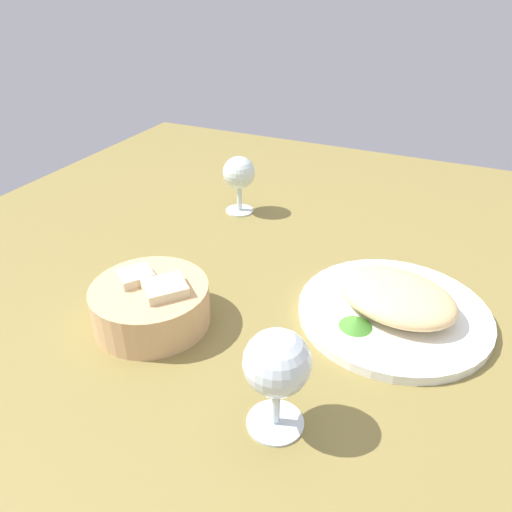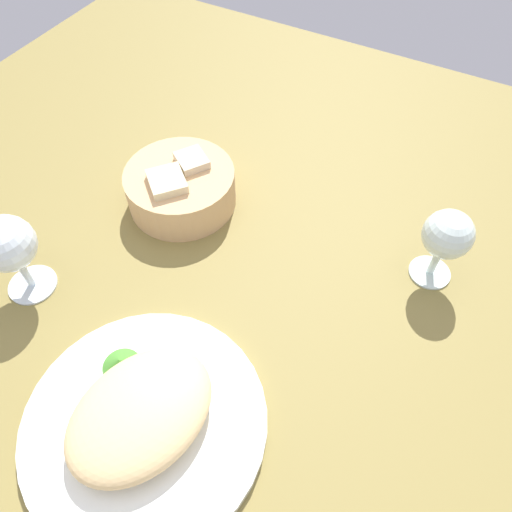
{
  "view_description": "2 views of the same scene",
  "coord_description": "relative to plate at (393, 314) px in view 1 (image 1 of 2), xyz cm",
  "views": [
    {
      "loc": [
        -22.31,
        59.38,
        44.16
      ],
      "look_at": [
        5.19,
        0.11,
        4.78
      ],
      "focal_mm": 34.44,
      "sensor_mm": 36.0,
      "label": 1
    },
    {
      "loc": [
        -26.58,
        -19.5,
        55.37
      ],
      "look_at": [
        8.21,
        -0.59,
        3.11
      ],
      "focal_mm": 34.32,
      "sensor_mm": 36.0,
      "label": 2
    }
  ],
  "objects": [
    {
      "name": "bread_basket",
      "position": [
        30.7,
        15.24,
        2.51
      ],
      "size": [
        16.34,
        16.34,
        7.33
      ],
      "color": "tan",
      "rests_on": "ground_plane"
    },
    {
      "name": "ground_plane",
      "position": [
        16.59,
        -0.26,
        -1.7
      ],
      "size": [
        140.0,
        140.0,
        2.0
      ],
      "primitive_type": "cube",
      "color": "olive"
    },
    {
      "name": "omelette",
      "position": [
        0.0,
        0.0,
        2.93
      ],
      "size": [
        19.82,
        16.84,
        4.46
      ],
      "primitive_type": "ellipsoid",
      "rotation": [
        0.0,
        0.0,
        -0.26
      ],
      "color": "#EDC787",
      "rests_on": "plate"
    },
    {
      "name": "lettuce_garnish",
      "position": [
        3.98,
        5.92,
        1.55
      ],
      "size": [
        4.6,
        4.6,
        1.69
      ],
      "primitive_type": "cone",
      "color": "#458C2D",
      "rests_on": "plate"
    },
    {
      "name": "plate",
      "position": [
        0.0,
        0.0,
        0.0
      ],
      "size": [
        27.3,
        27.3,
        1.4
      ],
      "primitive_type": "cylinder",
      "color": "white",
      "rests_on": "ground_plane"
    },
    {
      "name": "wine_glass_near",
      "position": [
        35.73,
        -22.22,
        7.07
      ],
      "size": [
        6.44,
        6.44,
        11.61
      ],
      "color": "silver",
      "rests_on": "ground_plane"
    },
    {
      "name": "wine_glass_far",
      "position": [
        7.98,
        24.51,
        7.77
      ],
      "size": [
        7.19,
        7.19,
        12.69
      ],
      "color": "silver",
      "rests_on": "ground_plane"
    }
  ]
}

